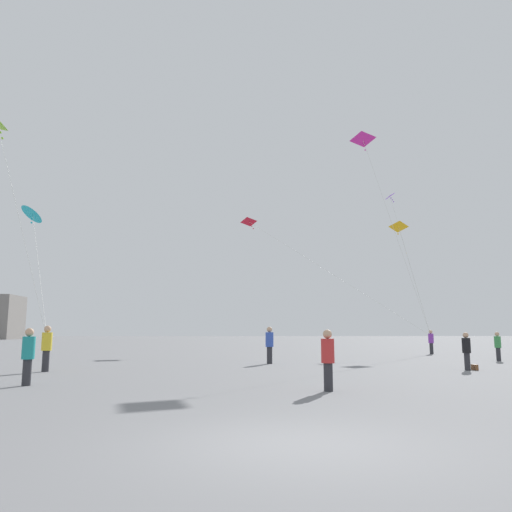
% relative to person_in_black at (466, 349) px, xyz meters
% --- Properties ---
extents(ground_plane, '(300.00, 300.00, 0.00)m').
position_rel_person_in_black_xyz_m(ground_plane, '(-8.85, -13.50, -0.87)').
color(ground_plane, slate).
extents(person_in_black, '(0.35, 0.35, 1.59)m').
position_rel_person_in_black_xyz_m(person_in_black, '(0.00, 0.00, 0.00)').
color(person_in_black, '#2D2D33').
rests_on(person_in_black, ground_plane).
extents(person_in_yellow, '(0.41, 0.41, 1.86)m').
position_rel_person_in_black_xyz_m(person_in_yellow, '(-17.55, -0.12, 0.15)').
color(person_in_yellow, '#2D2D33').
rests_on(person_in_yellow, ground_plane).
extents(person_in_green, '(0.35, 0.35, 1.59)m').
position_rel_person_in_black_xyz_m(person_in_green, '(4.65, 6.28, -0.00)').
color(person_in_green, '#2D2D33').
rests_on(person_in_green, ground_plane).
extents(person_in_teal, '(0.38, 0.38, 1.74)m').
position_rel_person_in_black_xyz_m(person_in_teal, '(-16.11, -5.34, 0.08)').
color(person_in_teal, '#2D2D33').
rests_on(person_in_teal, ground_plane).
extents(person_in_blue, '(0.40, 0.40, 1.85)m').
position_rel_person_in_black_xyz_m(person_in_blue, '(-8.10, 4.45, 0.15)').
color(person_in_blue, '#2D2D33').
rests_on(person_in_blue, ground_plane).
extents(person_in_purple, '(0.37, 0.37, 1.71)m').
position_rel_person_in_black_xyz_m(person_in_purple, '(4.12, 14.56, 0.07)').
color(person_in_purple, '#2D2D33').
rests_on(person_in_purple, ground_plane).
extents(person_in_red, '(0.37, 0.37, 1.69)m').
position_rel_person_in_black_xyz_m(person_in_red, '(-7.16, -7.06, 0.05)').
color(person_in_red, '#2D2D33').
rests_on(person_in_red, ground_plane).
extents(kite_magenta_delta, '(6.06, 3.92, 13.75)m').
position_rel_person_in_black_xyz_m(kite_magenta_delta, '(-1.06, 11.31, 13.50)').
color(kite_magenta_delta, '#D12899').
extents(kite_crimson_delta, '(13.64, 9.87, 10.67)m').
position_rel_person_in_black_xyz_m(kite_crimson_delta, '(-8.33, 23.54, 10.40)').
color(kite_crimson_delta, red).
extents(kite_amber_delta, '(2.24, 1.33, 8.52)m').
position_rel_person_in_black_xyz_m(kite_amber_delta, '(2.49, 15.57, 8.46)').
color(kite_amber_delta, yellow).
extents(kite_violet_delta, '(0.92, 9.72, 13.17)m').
position_rel_person_in_black_xyz_m(kite_violet_delta, '(4.38, 23.32, 12.97)').
color(kite_violet_delta, purple).
extents(kite_cyan_diamond, '(4.80, 7.86, 7.46)m').
position_rel_person_in_black_xyz_m(kite_cyan_diamond, '(-21.43, 6.80, 7.37)').
color(kite_cyan_diamond, '#1EB2C6').
extents(handbag_beside_flyer, '(0.19, 0.34, 0.24)m').
position_rel_person_in_black_xyz_m(handbag_beside_flyer, '(0.35, 0.10, -0.75)').
color(handbag_beside_flyer, brown).
rests_on(handbag_beside_flyer, ground_plane).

